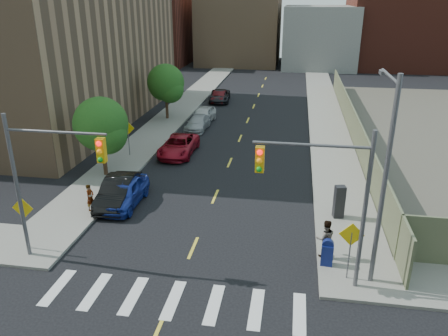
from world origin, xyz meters
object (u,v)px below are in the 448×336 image
(parked_car_red, at_px, (179,146))
(parked_car_grey, at_px, (220,96))
(mailbox, at_px, (327,252))
(parked_car_silver, at_px, (198,123))
(parked_car_blue, at_px, (125,193))
(parked_car_black, at_px, (118,191))
(parked_car_white, at_px, (203,115))
(pedestrian_west, at_px, (90,197))
(parked_car_maroon, at_px, (219,97))
(pedestrian_east, at_px, (325,239))
(payphone, at_px, (339,202))

(parked_car_red, relative_size, parked_car_grey, 1.07)
(mailbox, bearing_deg, parked_car_silver, 122.02)
(parked_car_blue, xyz_separation_m, parked_car_grey, (0.85, 27.71, -0.11))
(parked_car_black, distance_m, parked_car_white, 18.33)
(parked_car_blue, distance_m, pedestrian_west, 2.00)
(parked_car_maroon, relative_size, pedestrian_west, 2.53)
(parked_car_silver, bearing_deg, parked_car_red, -87.84)
(parked_car_black, xyz_separation_m, pedestrian_west, (-1.12, -1.37, 0.14))
(parked_car_black, bearing_deg, parked_car_silver, 80.89)
(parked_car_black, relative_size, pedestrian_east, 2.57)
(parked_car_red, distance_m, payphone, 14.51)
(parked_car_blue, xyz_separation_m, parked_car_red, (0.85, 9.09, -0.06))
(mailbox, bearing_deg, pedestrian_east, 101.45)
(parked_car_grey, height_order, pedestrian_east, pedestrian_east)
(parked_car_black, bearing_deg, mailbox, -26.29)
(parked_car_black, distance_m, pedestrian_east, 12.49)
(parked_car_black, distance_m, parked_car_red, 9.06)
(payphone, distance_m, pedestrian_east, 4.24)
(parked_car_blue, xyz_separation_m, parked_car_black, (-0.45, 0.12, 0.01))
(parked_car_white, bearing_deg, payphone, -54.99)
(parked_car_silver, bearing_deg, parked_car_grey, 92.16)
(parked_car_black, bearing_deg, parked_car_blue, -20.10)
(mailbox, relative_size, payphone, 0.70)
(parked_car_silver, distance_m, parked_car_grey, 11.73)
(parked_car_white, bearing_deg, parked_car_black, -91.18)
(parked_car_blue, distance_m, mailbox, 12.34)
(parked_car_maroon, xyz_separation_m, mailbox, (10.58, -32.10, 0.13))
(payphone, bearing_deg, pedestrian_east, -115.21)
(parked_car_grey, xyz_separation_m, mailbox, (10.58, -32.36, 0.10))
(parked_car_red, height_order, parked_car_grey, parked_car_red)
(parked_car_silver, xyz_separation_m, payphone, (11.45, -15.81, 0.43))
(parked_car_grey, bearing_deg, parked_car_maroon, -95.10)
(parked_car_white, relative_size, parked_car_grey, 0.94)
(pedestrian_east, bearing_deg, parked_car_blue, -29.76)
(parked_car_blue, height_order, pedestrian_west, pedestrian_west)
(mailbox, bearing_deg, parked_car_black, 163.01)
(parked_car_silver, bearing_deg, pedestrian_east, -60.07)
(parked_car_blue, relative_size, parked_car_maroon, 1.17)
(parked_car_black, bearing_deg, payphone, -4.19)
(parked_car_blue, relative_size, parked_car_silver, 1.04)
(payphone, xyz_separation_m, pedestrian_west, (-13.87, -1.42, -0.15))
(pedestrian_east, bearing_deg, parked_car_white, -75.40)
(parked_car_blue, xyz_separation_m, parked_car_silver, (0.85, 15.99, -0.14))
(parked_car_red, xyz_separation_m, pedestrian_west, (-2.42, -10.33, 0.20))
(parked_car_white, distance_m, pedestrian_east, 24.71)
(parked_car_maroon, bearing_deg, parked_car_grey, 88.46)
(mailbox, height_order, pedestrian_east, pedestrian_east)
(mailbox, bearing_deg, parked_car_maroon, 113.11)
(parked_car_red, height_order, mailbox, same)
(parked_car_black, height_order, parked_car_red, parked_car_black)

